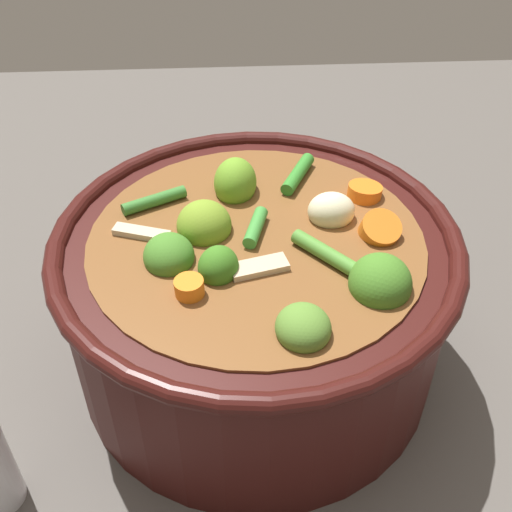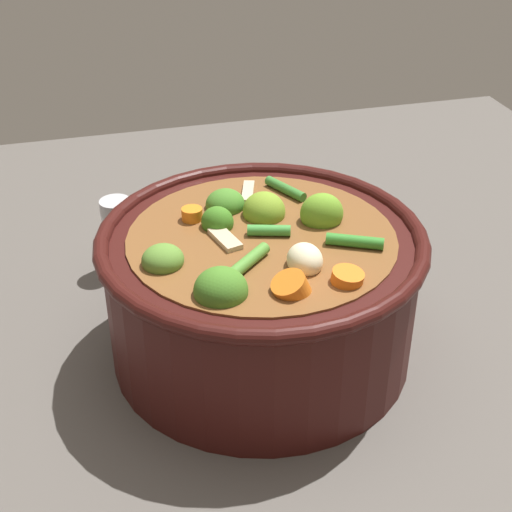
% 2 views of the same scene
% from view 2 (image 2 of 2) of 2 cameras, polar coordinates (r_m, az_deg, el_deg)
% --- Properties ---
extents(ground_plane, '(1.10, 1.10, 0.00)m').
position_cam_2_polar(ground_plane, '(0.70, 0.39, -7.08)').
color(ground_plane, '#514C47').
extents(cooking_pot, '(0.28, 0.28, 0.15)m').
position_cam_2_polar(cooking_pot, '(0.66, 0.40, -2.59)').
color(cooking_pot, '#38110F').
rests_on(cooking_pot, ground_plane).
extents(salt_shaker, '(0.03, 0.03, 0.08)m').
position_cam_2_polar(salt_shaker, '(0.81, -10.38, 1.60)').
color(salt_shaker, silver).
rests_on(salt_shaker, ground_plane).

